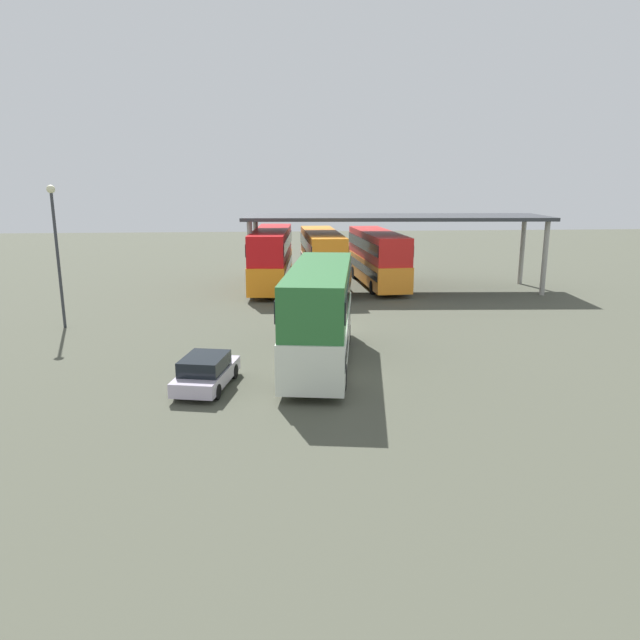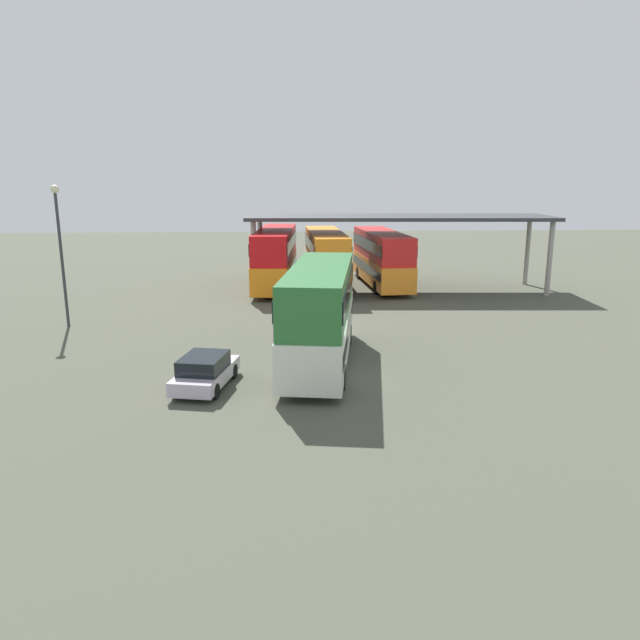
% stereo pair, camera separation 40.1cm
% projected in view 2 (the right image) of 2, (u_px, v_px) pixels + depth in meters
% --- Properties ---
extents(ground_plane, '(140.00, 140.00, 0.00)m').
position_uv_depth(ground_plane, '(336.00, 381.00, 24.03)').
color(ground_plane, '#484B3D').
extents(double_decker_main, '(4.03, 10.61, 4.37)m').
position_uv_depth(double_decker_main, '(320.00, 311.00, 25.83)').
color(double_decker_main, silver).
rests_on(double_decker_main, ground_plane).
extents(parked_hatchback, '(2.45, 4.13, 1.35)m').
position_uv_depth(parked_hatchback, '(205.00, 371.00, 23.17)').
color(parked_hatchback, '#BFB3C8').
rests_on(parked_hatchback, ground_plane).
extents(double_decker_near_canopy, '(3.38, 11.64, 4.39)m').
position_uv_depth(double_decker_near_canopy, '(276.00, 256.00, 44.20)').
color(double_decker_near_canopy, orange).
rests_on(double_decker_near_canopy, ground_plane).
extents(double_decker_mid_row, '(2.75, 11.34, 4.24)m').
position_uv_depth(double_decker_mid_row, '(326.00, 257.00, 43.97)').
color(double_decker_mid_row, white).
rests_on(double_decker_mid_row, ground_plane).
extents(double_decker_far_right, '(3.13, 11.36, 4.15)m').
position_uv_depth(double_decker_far_right, '(382.00, 256.00, 44.94)').
color(double_decker_far_right, orange).
rests_on(double_decker_far_right, ground_plane).
extents(depot_canopy, '(22.18, 7.05, 5.45)m').
position_uv_depth(depot_canopy, '(399.00, 220.00, 42.66)').
color(depot_canopy, '#33353A').
rests_on(depot_canopy, ground_plane).
extents(lamppost_tall, '(0.44, 0.44, 7.75)m').
position_uv_depth(lamppost_tall, '(60.00, 239.00, 31.81)').
color(lamppost_tall, '#33353A').
rests_on(lamppost_tall, ground_plane).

